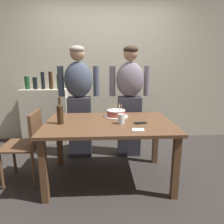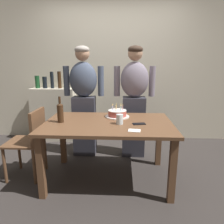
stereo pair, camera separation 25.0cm
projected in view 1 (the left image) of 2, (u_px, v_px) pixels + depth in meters
name	position (u px, v px, depth m)	size (l,w,h in m)	color
ground_plane	(109.00, 179.00, 2.60)	(10.00, 10.00, 0.00)	#332D2B
back_wall	(106.00, 69.00, 3.80)	(5.20, 0.10, 2.60)	beige
dining_table	(109.00, 130.00, 2.45)	(1.50, 0.96, 0.74)	brown
birthday_cake	(116.00, 114.00, 2.66)	(0.31, 0.31, 0.16)	white
water_glass_near	(121.00, 119.00, 2.35)	(0.08, 0.08, 0.11)	silver
wine_bottle	(60.00, 113.00, 2.34)	(0.07, 0.07, 0.31)	#382314
cell_phone	(140.00, 123.00, 2.38)	(0.14, 0.07, 0.01)	black
napkin_stack	(138.00, 130.00, 2.14)	(0.12, 0.09, 0.01)	white
person_man_bearded	(79.00, 100.00, 3.08)	(0.61, 0.27, 1.66)	#33333D
person_woman_cardigan	(130.00, 100.00, 3.12)	(0.61, 0.27, 1.66)	#33333D
dining_chair	(29.00, 141.00, 2.45)	(0.42, 0.42, 0.87)	brown
shelf_cabinet	(46.00, 115.00, 3.72)	(0.80, 0.30, 1.27)	beige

